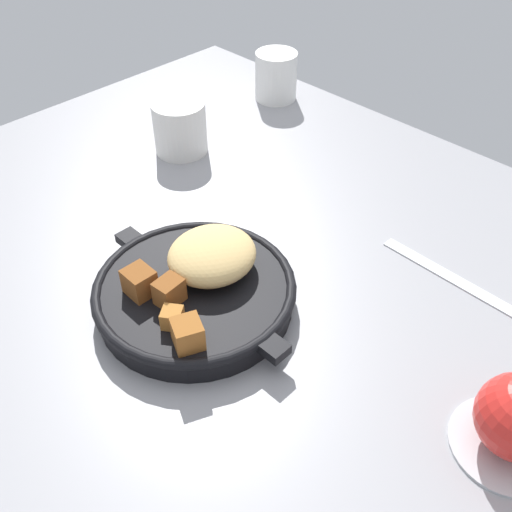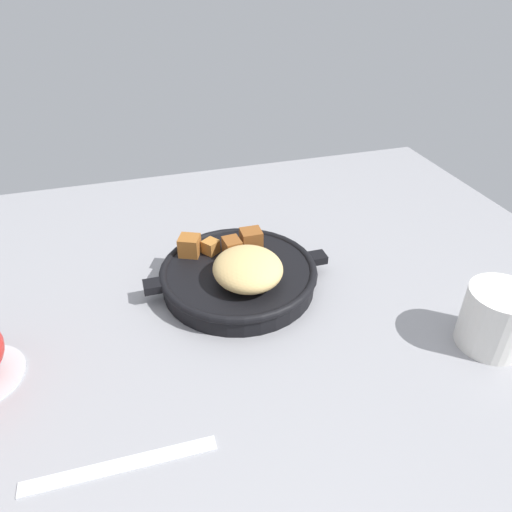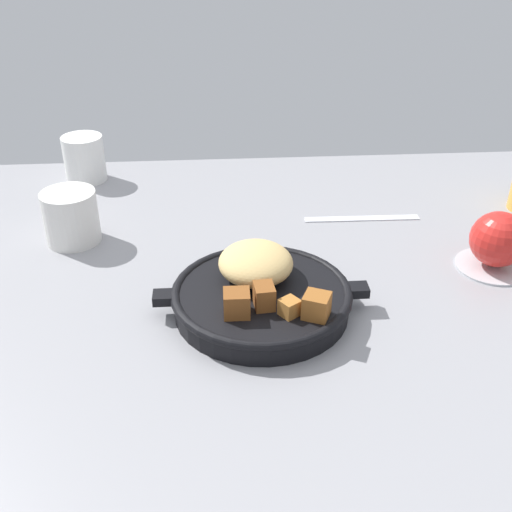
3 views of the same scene
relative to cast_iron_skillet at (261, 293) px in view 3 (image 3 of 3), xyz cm
name	(u,v)px [view 3 (image 3 of 3)]	position (x,y,z in cm)	size (l,w,h in cm)	color
ground_plane	(269,297)	(1.41, 4.49, -3.72)	(111.59, 94.61, 2.40)	gray
cast_iron_skillet	(261,293)	(0.00, 0.00, 0.00)	(27.01, 22.71, 7.32)	black
saucer_plate	(492,265)	(33.54, 7.95, -2.22)	(10.39, 10.39, 0.60)	#B7BABF
red_apple	(498,239)	(33.54, 7.95, 1.97)	(7.79, 7.79, 7.79)	red
butter_knife	(362,218)	(18.34, 24.01, -2.34)	(18.62, 1.60, 0.36)	silver
ceramic_mug_white	(71,217)	(-26.93, 20.02, 1.48)	(8.11, 8.11, 8.01)	silver
white_creamer_pitcher	(84,159)	(-28.77, 43.31, 1.62)	(7.30, 7.30, 8.29)	white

